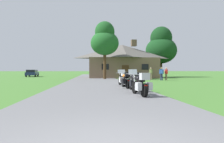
{
  "coord_description": "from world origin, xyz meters",
  "views": [
    {
      "loc": [
        -0.32,
        -2.95,
        1.31
      ],
      "look_at": [
        1.77,
        17.8,
        1.17
      ],
      "focal_mm": 31.69,
      "sensor_mm": 36.0,
      "label": 1
    }
  ],
  "objects": [
    {
      "name": "tree_right_of_lodge",
      "position": [
        12.75,
        33.48,
        5.77
      ],
      "size": [
        5.83,
        5.83,
        9.59
      ],
      "color": "#422D19",
      "rests_on": "ground"
    },
    {
      "name": "stone_lodge",
      "position": [
        4.89,
        30.99,
        2.94
      ],
      "size": [
        12.0,
        6.96,
        6.61
      ],
      "color": "brown",
      "rests_on": "ground"
    },
    {
      "name": "tree_by_lodge_front",
      "position": [
        1.49,
        25.45,
        5.65
      ],
      "size": [
        4.05,
        4.05,
        8.33
      ],
      "color": "#422D19",
      "rests_on": "ground"
    },
    {
      "name": "bystander_blue_shirt_beside_signpost",
      "position": [
        8.61,
        21.8,
        0.95
      ],
      "size": [
        0.5,
        0.36,
        1.69
      ],
      "rotation": [
        0.0,
        0.0,
        5.83
      ],
      "color": "navy",
      "rests_on": "ground"
    },
    {
      "name": "motorcycle_orange_third_in_row",
      "position": [
        2.05,
        10.67,
        0.61
      ],
      "size": [
        0.79,
        2.08,
        1.3
      ],
      "rotation": [
        0.0,
        0.0,
        0.07
      ],
      "color": "black",
      "rests_on": "asphalt_driveway"
    },
    {
      "name": "motorcycle_black_farthest_in_row",
      "position": [
        2.09,
        12.56,
        0.61
      ],
      "size": [
        0.83,
        2.08,
        1.3
      ],
      "rotation": [
        0.0,
        0.0,
        0.09
      ],
      "color": "black",
      "rests_on": "asphalt_driveway"
    },
    {
      "name": "asphalt_driveway",
      "position": [
        0.0,
        18.0,
        0.03
      ],
      "size": [
        6.4,
        80.0,
        0.06
      ],
      "primitive_type": "cube",
      "color": "slate",
      "rests_on": "ground"
    },
    {
      "name": "parked_navy_suv_far_left",
      "position": [
        -12.28,
        38.02,
        0.78
      ],
      "size": [
        2.27,
        4.75,
        1.4
      ],
      "rotation": [
        0.0,
        0.0,
        0.1
      ],
      "color": "navy",
      "rests_on": "ground"
    },
    {
      "name": "bystander_olive_shirt_by_tree",
      "position": [
        7.6,
        23.1,
        0.95
      ],
      "size": [
        0.4,
        0.44,
        1.69
      ],
      "rotation": [
        0.0,
        0.0,
        2.28
      ],
      "color": "#75664C",
      "rests_on": "ground"
    },
    {
      "name": "ground_plane",
      "position": [
        0.0,
        20.0,
        0.0
      ],
      "size": [
        500.0,
        500.0,
        0.0
      ],
      "primitive_type": "plane",
      "color": "#42752D"
    },
    {
      "name": "motorcycle_black_second_in_row",
      "position": [
        2.19,
        8.59,
        0.61
      ],
      "size": [
        0.73,
        2.08,
        1.3
      ],
      "rotation": [
        0.0,
        0.0,
        0.02
      ],
      "color": "black",
      "rests_on": "asphalt_driveway"
    },
    {
      "name": "bystander_red_shirt_near_lodge",
      "position": [
        9.27,
        21.84,
        0.93
      ],
      "size": [
        0.31,
        0.53,
        1.67
      ],
      "rotation": [
        0.0,
        0.0,
        4.99
      ],
      "color": "#75664C",
      "rests_on": "ground"
    },
    {
      "name": "motorcycle_black_nearest_to_camera",
      "position": [
        2.03,
        6.45,
        0.61
      ],
      "size": [
        0.85,
        2.08,
        1.3
      ],
      "rotation": [
        0.0,
        0.0,
        0.1
      ],
      "color": "black",
      "rests_on": "asphalt_driveway"
    }
  ]
}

